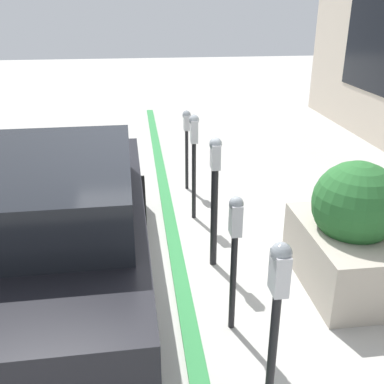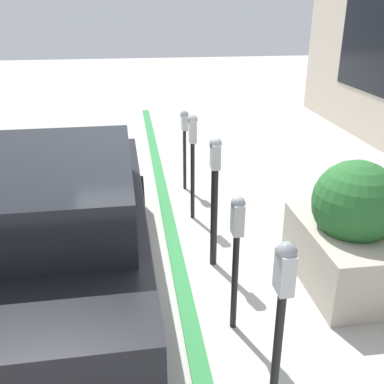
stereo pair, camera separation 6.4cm
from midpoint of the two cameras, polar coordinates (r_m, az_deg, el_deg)
ground_plane at (r=5.20m, az=-0.58°, el=-9.18°), size 40.00×40.00×0.00m
curb_strip at (r=5.18m, az=-1.47°, el=-9.05°), size 15.51×0.16×0.04m
parking_meter_nearest at (r=2.88m, az=11.31°, el=-14.26°), size 0.15×0.13×1.50m
parking_meter_second at (r=3.84m, az=5.94°, el=-6.05°), size 0.14×0.12×1.31m
parking_meter_middle at (r=4.78m, az=3.28°, el=0.55°), size 0.16×0.13×1.49m
parking_meter_fourth at (r=5.86m, az=0.57°, el=5.87°), size 0.16×0.13×1.45m
parking_meter_farthest at (r=6.90m, az=-0.41°, el=7.56°), size 0.15×0.13×1.26m
planter_box at (r=4.89m, az=19.90°, el=-5.03°), size 1.41×0.92×1.35m
parked_car_front at (r=4.63m, az=-17.09°, el=-3.62°), size 4.29×1.91×1.47m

